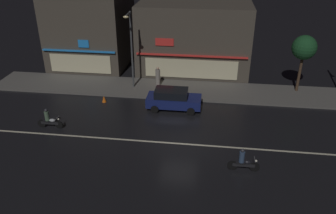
% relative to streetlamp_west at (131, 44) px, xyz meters
% --- Properties ---
extents(ground_plane, '(140.00, 140.00, 0.00)m').
position_rel_streetlamp_west_xyz_m(ground_plane, '(5.04, -8.42, -4.15)').
color(ground_plane, black).
extents(lane_divider_stripe, '(34.03, 0.16, 0.01)m').
position_rel_streetlamp_west_xyz_m(lane_divider_stripe, '(5.04, -8.42, -4.15)').
color(lane_divider_stripe, beige).
rests_on(lane_divider_stripe, ground).
extents(sidewalk_far, '(35.82, 4.25, 0.14)m').
position_rel_streetlamp_west_xyz_m(sidewalk_far, '(5.04, 0.24, -4.08)').
color(sidewalk_far, '#5B5954').
rests_on(sidewalk_far, ground).
extents(storefront_left_block, '(10.77, 6.37, 6.78)m').
position_rel_streetlamp_west_xyz_m(storefront_left_block, '(5.04, 5.47, -0.77)').
color(storefront_left_block, '#4C443A').
rests_on(storefront_left_block, ground).
extents(storefront_center_block, '(7.55, 8.11, 8.26)m').
position_rel_streetlamp_west_xyz_m(storefront_center_block, '(-5.70, 6.34, -0.03)').
color(storefront_center_block, '#4C443A').
rests_on(storefront_center_block, ground).
extents(streetlamp_west, '(0.44, 1.64, 6.76)m').
position_rel_streetlamp_west_xyz_m(streetlamp_west, '(0.00, 0.00, 0.00)').
color(streetlamp_west, '#47494C').
rests_on(streetlamp_west, sidewalk_far).
extents(pedestrian_on_sidewalk, '(0.42, 0.42, 1.79)m').
position_rel_streetlamp_west_xyz_m(pedestrian_on_sidewalk, '(2.17, 0.73, -3.19)').
color(pedestrian_on_sidewalk, gray).
rests_on(pedestrian_on_sidewalk, sidewalk_far).
extents(street_tree, '(2.05, 2.05, 4.97)m').
position_rel_streetlamp_west_xyz_m(street_tree, '(14.53, 1.26, -0.12)').
color(street_tree, '#473323').
rests_on(street_tree, sidewalk_far).
extents(parked_car_near_kerb, '(4.30, 1.98, 1.67)m').
position_rel_streetlamp_west_xyz_m(parked_car_near_kerb, '(4.06, -3.39, -3.28)').
color(parked_car_near_kerb, navy).
rests_on(parked_car_near_kerb, ground).
extents(motorcycle_opposite_lane, '(1.90, 0.60, 1.52)m').
position_rel_streetlamp_west_xyz_m(motorcycle_opposite_lane, '(9.08, -10.79, -3.52)').
color(motorcycle_opposite_lane, black).
rests_on(motorcycle_opposite_lane, ground).
extents(motorcycle_trailing_far, '(1.90, 0.60, 1.52)m').
position_rel_streetlamp_west_xyz_m(motorcycle_trailing_far, '(-4.46, -7.53, -3.52)').
color(motorcycle_trailing_far, black).
rests_on(motorcycle_trailing_far, ground).
extents(traffic_cone, '(0.36, 0.36, 0.55)m').
position_rel_streetlamp_west_xyz_m(traffic_cone, '(-1.81, -2.92, -3.88)').
color(traffic_cone, orange).
rests_on(traffic_cone, ground).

